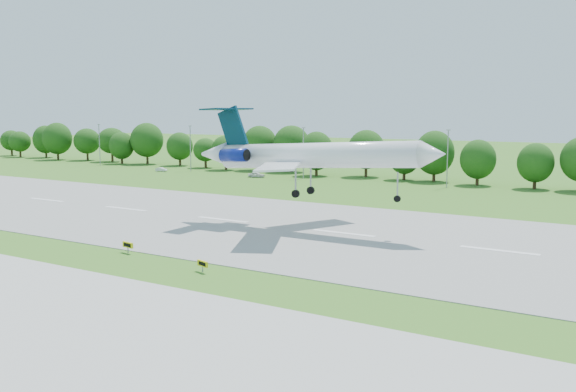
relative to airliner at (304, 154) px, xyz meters
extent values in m
plane|color=#336B1C|center=(-13.97, -24.94, -10.19)|extent=(600.00, 600.00, 0.00)
cube|color=gray|center=(-13.97, 0.06, -10.15)|extent=(400.00, 45.00, 0.08)
cylinder|color=#382314|center=(-153.97, 67.06, -8.39)|extent=(0.70, 0.70, 3.60)
sphere|color=#124411|center=(-153.97, 67.06, -3.99)|extent=(8.40, 8.40, 8.40)
cylinder|color=#382314|center=(-113.97, 67.06, -8.39)|extent=(0.70, 0.70, 3.60)
sphere|color=#124411|center=(-113.97, 67.06, -3.99)|extent=(8.40, 8.40, 8.40)
cylinder|color=#382314|center=(-73.97, 67.06, -8.39)|extent=(0.70, 0.70, 3.60)
sphere|color=#124411|center=(-73.97, 67.06, -3.99)|extent=(8.40, 8.40, 8.40)
cylinder|color=#382314|center=(-33.97, 67.06, -8.39)|extent=(0.70, 0.70, 3.60)
sphere|color=#124411|center=(-33.97, 67.06, -3.99)|extent=(8.40, 8.40, 8.40)
cylinder|color=#382314|center=(6.03, 67.06, -8.39)|extent=(0.70, 0.70, 3.60)
sphere|color=#124411|center=(6.03, 67.06, -3.99)|extent=(8.40, 8.40, 8.40)
cylinder|color=gray|center=(-103.97, 57.06, -4.19)|extent=(0.24, 0.24, 12.00)
cube|color=gray|center=(-103.97, 57.06, 1.91)|extent=(0.90, 0.25, 0.18)
cylinder|color=gray|center=(-68.97, 57.06, -4.19)|extent=(0.24, 0.24, 12.00)
cube|color=gray|center=(-68.97, 57.06, 1.91)|extent=(0.90, 0.25, 0.18)
cylinder|color=gray|center=(-33.97, 57.06, -4.19)|extent=(0.24, 0.24, 12.00)
cube|color=gray|center=(-33.97, 57.06, 1.91)|extent=(0.90, 0.25, 0.18)
cylinder|color=gray|center=(1.03, 57.06, -4.19)|extent=(0.24, 0.24, 12.00)
cube|color=gray|center=(1.03, 57.06, 1.91)|extent=(0.90, 0.25, 0.18)
cylinder|color=white|center=(1.81, 0.06, -0.06)|extent=(28.88, 4.26, 4.60)
cone|color=white|center=(17.67, 0.56, 0.64)|extent=(3.31, 3.45, 3.48)
cone|color=white|center=(-14.81, -0.47, -0.41)|extent=(4.83, 3.49, 3.54)
cube|color=white|center=(0.30, -6.68, -1.09)|extent=(9.88, 13.25, 0.45)
cube|color=white|center=(-0.12, 6.69, -1.09)|extent=(9.29, 13.30, 0.45)
cube|color=#052A3B|center=(-11.56, -0.37, 3.32)|extent=(5.07, 0.64, 6.51)
cube|color=#052A3B|center=(-12.52, -0.40, 6.05)|extent=(3.35, 9.17, 0.34)
cylinder|color=navy|center=(-9.57, -2.79, -0.28)|extent=(4.15, 1.95, 1.99)
cylinder|color=navy|center=(-9.73, 2.18, -0.28)|extent=(4.15, 1.95, 1.99)
cylinder|color=gray|center=(13.27, 0.42, -3.41)|extent=(0.19, 0.19, 3.34)
cylinder|color=black|center=(13.27, 0.42, -5.08)|extent=(0.87, 0.31, 0.86)
cylinder|color=gray|center=(-0.03, -2.10, -3.41)|extent=(0.23, 0.23, 3.34)
cylinder|color=black|center=(-0.03, -2.10, -5.08)|extent=(1.06, 0.46, 1.05)
cylinder|color=gray|center=(-0.17, 2.10, -3.41)|extent=(0.23, 0.23, 3.34)
cylinder|color=black|center=(-0.17, 2.10, -5.08)|extent=(1.06, 0.46, 1.05)
cube|color=gray|center=(-9.34, -23.27, -9.80)|extent=(0.13, 0.13, 0.78)
cube|color=yellow|center=(-9.34, -23.27, -9.24)|extent=(1.80, 0.50, 0.62)
cube|color=black|center=(-9.36, -23.39, -9.24)|extent=(1.33, 0.25, 0.39)
cube|color=gray|center=(3.41, -25.54, -9.83)|extent=(0.13, 0.13, 0.73)
cube|color=yellow|center=(3.41, -25.54, -9.30)|extent=(1.65, 0.68, 0.57)
cube|color=black|center=(3.38, -25.65, -9.30)|extent=(1.20, 0.40, 0.36)
imported|color=silver|center=(-75.57, 52.74, -9.66)|extent=(3.37, 1.72, 1.06)
imported|color=silver|center=(-44.93, 53.25, -9.51)|extent=(4.28, 2.79, 1.36)
camera|label=1|loc=(43.72, -73.84, 5.72)|focal=40.00mm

